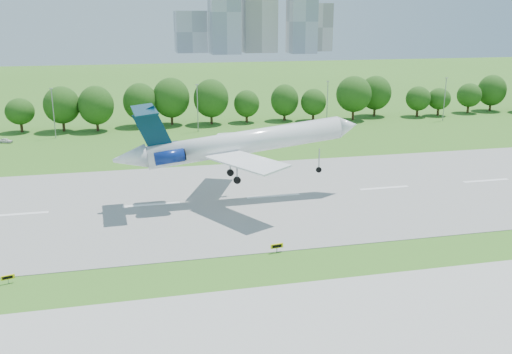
# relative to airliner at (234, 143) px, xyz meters

# --- Properties ---
(ground) EXTENTS (600.00, 600.00, 0.00)m
(ground) POSITION_rel_airliner_xyz_m (-13.43, -24.90, -9.43)
(ground) COLOR #316019
(ground) RESTS_ON ground
(runway) EXTENTS (400.00, 45.00, 0.08)m
(runway) POSITION_rel_airliner_xyz_m (-13.43, 0.10, -9.39)
(runway) COLOR gray
(runway) RESTS_ON ground
(tree_line) EXTENTS (288.40, 8.40, 10.40)m
(tree_line) POSITION_rel_airliner_xyz_m (-13.43, 67.10, -3.24)
(tree_line) COLOR #382314
(tree_line) RESTS_ON ground
(light_poles) EXTENTS (175.90, 0.25, 12.19)m
(light_poles) POSITION_rel_airliner_xyz_m (-15.93, 57.10, -3.09)
(light_poles) COLOR gray
(light_poles) RESTS_ON ground
(skyline) EXTENTS (127.00, 52.00, 80.00)m
(skyline) POSITION_rel_airliner_xyz_m (86.73, 365.71, 21.03)
(skyline) COLOR #B2B2B7
(skyline) RESTS_ON ground
(airliner) EXTENTS (40.57, 29.40, 12.66)m
(airliner) POSITION_rel_airliner_xyz_m (0.00, 0.00, 0.00)
(airliner) COLOR white
(airliner) RESTS_ON ground
(taxi_sign_centre) EXTENTS (1.45, 0.57, 1.03)m
(taxi_sign_centre) POSITION_rel_airliner_xyz_m (-30.58, -24.04, -8.67)
(taxi_sign_centre) COLOR gray
(taxi_sign_centre) RESTS_ON ground
(taxi_sign_right) EXTENTS (1.69, 0.42, 1.18)m
(taxi_sign_right) POSITION_rel_airliner_xyz_m (1.10, -22.47, -8.56)
(taxi_sign_right) COLOR gray
(taxi_sign_right) RESTS_ON ground
(service_vehicle_b) EXTENTS (3.43, 2.21, 1.09)m
(service_vehicle_b) POSITION_rel_airliner_xyz_m (-44.41, 54.19, -8.89)
(service_vehicle_b) COLOR silver
(service_vehicle_b) RESTS_ON ground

